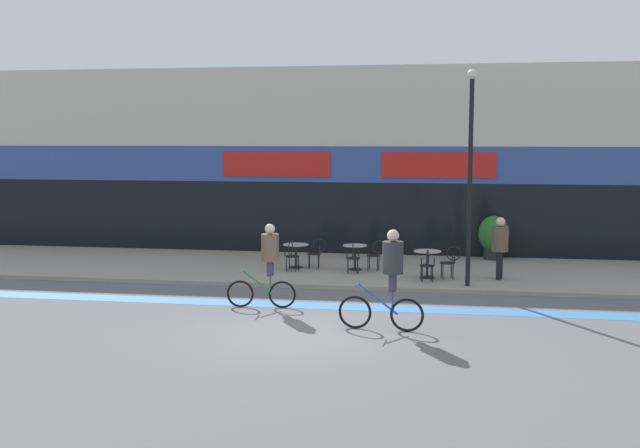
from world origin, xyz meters
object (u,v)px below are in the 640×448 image
object	(u,v)px
planter_pot	(494,236)
lamp_post	(470,164)
bistro_table_1	(355,252)
cafe_chair_2_side	(450,260)
bistro_table_0	(296,251)
bistro_table_2	(427,258)
cafe_chair_0_side	(316,251)
cafe_chair_1_near	(353,256)
cafe_chair_1_side	(376,253)
cafe_chair_0_near	(292,254)
cafe_chair_2_near	(427,263)
pedestrian_near_end	(500,243)
cyclist_0	(268,259)
cyclist_1	(389,273)

from	to	relation	value
planter_pot	lamp_post	distance (m)	5.25
bistro_table_1	cafe_chair_2_side	size ratio (longest dim) A/B	0.82
bistro_table_0	cafe_chair_2_side	world-z (taller)	cafe_chair_2_side
bistro_table_2	cafe_chair_0_side	xyz separation A→B (m)	(-3.30, 1.01, -0.03)
cafe_chair_1_near	cafe_chair_1_side	size ratio (longest dim) A/B	1.00
bistro_table_2	cafe_chair_0_near	size ratio (longest dim) A/B	0.85
bistro_table_1	cafe_chair_1_near	xyz separation A→B (m)	(0.01, -0.62, -0.01)
cafe_chair_2_near	pedestrian_near_end	size ratio (longest dim) A/B	0.52
cafe_chair_0_near	cyclist_0	bearing A→B (deg)	-169.45
bistro_table_0	cyclist_0	distance (m)	4.84
cafe_chair_1_side	lamp_post	size ratio (longest dim) A/B	0.16
cyclist_0	lamp_post	bearing A→B (deg)	-153.47
cafe_chair_1_near	cafe_chair_2_near	xyz separation A→B (m)	(2.14, -0.94, 0.00)
bistro_table_0	bistro_table_1	world-z (taller)	bistro_table_1
bistro_table_1	cafe_chair_0_side	bearing A→B (deg)	176.79
bistro_table_1	cyclist_0	bearing A→B (deg)	-107.90
cafe_chair_0_near	planter_pot	size ratio (longest dim) A/B	0.64
cafe_chair_2_side	pedestrian_near_end	size ratio (longest dim) A/B	0.52
planter_pot	cafe_chair_1_near	bearing A→B (deg)	-142.11
bistro_table_2	cyclist_0	size ratio (longest dim) A/B	0.38
bistro_table_2	cyclist_1	size ratio (longest dim) A/B	0.36
cafe_chair_2_near	planter_pot	distance (m)	4.65
cafe_chair_0_side	cafe_chair_2_side	xyz separation A→B (m)	(3.93, -1.00, 0.00)
bistro_table_0	lamp_post	bearing A→B (deg)	-21.52
cafe_chair_0_near	cafe_chair_1_side	size ratio (longest dim) A/B	1.00
cafe_chair_1_near	cyclist_0	world-z (taller)	cyclist_0
planter_pot	lamp_post	bearing A→B (deg)	-102.01
cafe_chair_1_near	cyclist_1	world-z (taller)	cyclist_1
bistro_table_2	cafe_chair_0_near	distance (m)	3.95
planter_pot	cyclist_1	distance (m)	9.43
bistro_table_1	pedestrian_near_end	world-z (taller)	pedestrian_near_end
cafe_chair_2_side	pedestrian_near_end	bearing A→B (deg)	174.28
bistro_table_2	cafe_chair_1_side	world-z (taller)	cafe_chair_1_side
cafe_chair_2_near	cyclist_0	distance (m)	4.89
planter_pot	cyclist_1	xyz separation A→B (m)	(-2.73, -9.02, 0.35)
lamp_post	pedestrian_near_end	bearing A→B (deg)	49.58
cafe_chair_1_near	cyclist_1	distance (m)	5.98
cafe_chair_0_side	planter_pot	distance (m)	5.92
cafe_chair_0_near	lamp_post	world-z (taller)	lamp_post
cafe_chair_1_side	cafe_chair_0_side	bearing A→B (deg)	2.43
cyclist_0	pedestrian_near_end	world-z (taller)	cyclist_0
bistro_table_0	cyclist_0	size ratio (longest dim) A/B	0.38
bistro_table_0	cafe_chair_1_near	world-z (taller)	cafe_chair_1_near
bistro_table_1	bistro_table_2	size ratio (longest dim) A/B	0.97
bistro_table_2	cafe_chair_1_side	xyz separation A→B (m)	(-1.51, 0.94, -0.03)
bistro_table_0	planter_pot	xyz separation A→B (m)	(5.97, 2.56, 0.24)
cafe_chair_0_side	cafe_chair_1_near	distance (m)	1.36
bistro_table_1	cafe_chair_2_side	distance (m)	2.91
cafe_chair_0_near	pedestrian_near_end	world-z (taller)	pedestrian_near_end
cafe_chair_0_side	planter_pot	xyz separation A→B (m)	(5.34, 2.55, 0.23)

